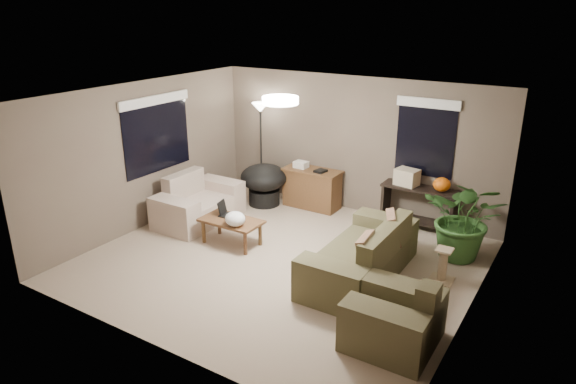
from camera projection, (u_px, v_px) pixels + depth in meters
The scene contains 20 objects.
room_shell at pixel (281, 183), 7.38m from camera, with size 5.50×5.50×5.50m.
main_sofa at pixel (363, 258), 7.24m from camera, with size 0.95×2.20×0.85m.
throw_pillows at pixel (382, 239), 6.99m from camera, with size 0.40×1.39×0.47m.
loveseat at pixel (198, 205), 9.17m from camera, with size 0.90×1.60×0.85m.
armchair at pixel (395, 320), 5.82m from camera, with size 0.95×1.00×0.85m.
coffee_table at pixel (231, 223), 8.24m from camera, with size 1.00×0.55×0.42m.
laptop at pixel (227, 212), 8.36m from camera, with size 0.39×0.26×0.24m.
plastic_bag at pixel (235, 219), 7.96m from camera, with size 0.33×0.30×0.23m, color white.
desk at pixel (312, 188), 9.76m from camera, with size 1.10×0.50×0.75m.
desk_papers at pixel (305, 166), 9.68m from camera, with size 0.68×0.28×0.12m.
console_table at pixel (419, 205), 8.79m from camera, with size 1.30×0.40×0.75m.
pumpkin at pixel (442, 185), 8.47m from camera, with size 0.29×0.29×0.24m, color orange.
cardboard_box at pixel (407, 177), 8.76m from camera, with size 0.38×0.28×0.28m, color beige.
papasan_chair at pixel (264, 181), 9.86m from camera, with size 1.14×1.14×0.80m.
floor_lamp at pixel (260, 119), 9.85m from camera, with size 0.32×0.32×1.91m.
ceiling_fixture at pixel (280, 100), 6.97m from camera, with size 0.50×0.50×0.10m, color white.
houseplant at pixel (465, 227), 7.72m from camera, with size 1.18×1.31×1.02m, color #2D5923.
cat_scratching_post at pixel (442, 267), 7.16m from camera, with size 0.32×0.32×0.50m.
window_left at pixel (156, 121), 8.78m from camera, with size 0.05×1.56×1.33m.
window_back at pixel (427, 125), 8.52m from camera, with size 1.06×0.05×1.33m.
Camera 1 is at (3.77, -5.86, 3.66)m, focal length 32.00 mm.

